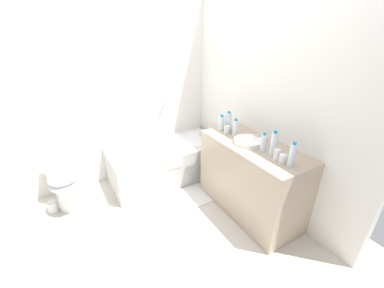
{
  "coord_description": "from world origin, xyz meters",
  "views": [
    {
      "loc": [
        -0.68,
        -1.98,
        2.01
      ],
      "look_at": [
        0.62,
        0.25,
        0.76
      ],
      "focal_mm": 23.06,
      "sensor_mm": 36.0,
      "label": 1
    }
  ],
  "objects_px": {
    "water_bottle_0": "(235,128)",
    "water_bottle_3": "(263,143)",
    "drinking_glass_1": "(277,155)",
    "drinking_glass_3": "(282,159)",
    "sink_basin": "(248,141)",
    "water_bottle_2": "(292,155)",
    "bath_mat": "(197,195)",
    "toilet": "(65,179)",
    "water_bottle_1": "(274,144)",
    "toilet_paper_roll": "(52,207)",
    "drinking_glass_0": "(227,129)",
    "sink_faucet": "(261,137)",
    "drinking_glass_2": "(234,129)",
    "water_bottle_5": "(221,123)",
    "bathtub": "(166,160)",
    "water_bottle_4": "(229,121)"
  },
  "relations": [
    {
      "from": "water_bottle_0",
      "to": "water_bottle_3",
      "type": "xyz_separation_m",
      "value": [
        -0.0,
        -0.44,
        -0.0
      ]
    },
    {
      "from": "water_bottle_3",
      "to": "toilet_paper_roll",
      "type": "xyz_separation_m",
      "value": [
        -2.0,
        1.28,
        -0.89
      ]
    },
    {
      "from": "water_bottle_5",
      "to": "drinking_glass_2",
      "type": "relative_size",
      "value": 2.15
    },
    {
      "from": "toilet",
      "to": "toilet_paper_roll",
      "type": "relative_size",
      "value": 5.77
    },
    {
      "from": "sink_basin",
      "to": "bath_mat",
      "type": "relative_size",
      "value": 0.46
    },
    {
      "from": "toilet",
      "to": "water_bottle_2",
      "type": "relative_size",
      "value": 3.13
    },
    {
      "from": "drinking_glass_2",
      "to": "bath_mat",
      "type": "height_order",
      "value": "drinking_glass_2"
    },
    {
      "from": "toilet",
      "to": "water_bottle_5",
      "type": "height_order",
      "value": "water_bottle_5"
    },
    {
      "from": "sink_basin",
      "to": "drinking_glass_2",
      "type": "bearing_deg",
      "value": 80.66
    },
    {
      "from": "water_bottle_2",
      "to": "drinking_glass_2",
      "type": "height_order",
      "value": "water_bottle_2"
    },
    {
      "from": "sink_faucet",
      "to": "drinking_glass_2",
      "type": "relative_size",
      "value": 1.71
    },
    {
      "from": "sink_basin",
      "to": "water_bottle_0",
      "type": "relative_size",
      "value": 1.52
    },
    {
      "from": "water_bottle_0",
      "to": "water_bottle_5",
      "type": "relative_size",
      "value": 1.07
    },
    {
      "from": "toilet",
      "to": "water_bottle_1",
      "type": "height_order",
      "value": "water_bottle_1"
    },
    {
      "from": "drinking_glass_1",
      "to": "drinking_glass_3",
      "type": "relative_size",
      "value": 1.19
    },
    {
      "from": "sink_faucet",
      "to": "water_bottle_2",
      "type": "xyz_separation_m",
      "value": [
        -0.18,
        -0.55,
        0.08
      ]
    },
    {
      "from": "drinking_glass_0",
      "to": "drinking_glass_2",
      "type": "bearing_deg",
      "value": -19.64
    },
    {
      "from": "bath_mat",
      "to": "sink_basin",
      "type": "bearing_deg",
      "value": -52.29
    },
    {
      "from": "sink_faucet",
      "to": "water_bottle_5",
      "type": "relative_size",
      "value": 0.8
    },
    {
      "from": "sink_basin",
      "to": "water_bottle_5",
      "type": "bearing_deg",
      "value": 93.59
    },
    {
      "from": "water_bottle_0",
      "to": "bath_mat",
      "type": "height_order",
      "value": "water_bottle_0"
    },
    {
      "from": "water_bottle_2",
      "to": "drinking_glass_1",
      "type": "height_order",
      "value": "water_bottle_2"
    },
    {
      "from": "sink_faucet",
      "to": "drinking_glass_1",
      "type": "height_order",
      "value": "drinking_glass_1"
    },
    {
      "from": "bathtub",
      "to": "water_bottle_1",
      "type": "relative_size",
      "value": 6.08
    },
    {
      "from": "water_bottle_1",
      "to": "water_bottle_2",
      "type": "height_order",
      "value": "water_bottle_1"
    },
    {
      "from": "water_bottle_0",
      "to": "drinking_glass_0",
      "type": "relative_size",
      "value": 2.26
    },
    {
      "from": "drinking_glass_2",
      "to": "bath_mat",
      "type": "distance_m",
      "value": 1.0
    },
    {
      "from": "toilet",
      "to": "drinking_glass_3",
      "type": "relative_size",
      "value": 8.61
    },
    {
      "from": "water_bottle_2",
      "to": "bath_mat",
      "type": "bearing_deg",
      "value": 109.42
    },
    {
      "from": "toilet_paper_roll",
      "to": "water_bottle_4",
      "type": "bearing_deg",
      "value": -18.02
    },
    {
      "from": "water_bottle_1",
      "to": "sink_basin",
      "type": "bearing_deg",
      "value": 93.49
    },
    {
      "from": "toilet",
      "to": "drinking_glass_3",
      "type": "bearing_deg",
      "value": 52.26
    },
    {
      "from": "drinking_glass_3",
      "to": "toilet_paper_roll",
      "type": "distance_m",
      "value": 2.65
    },
    {
      "from": "sink_basin",
      "to": "water_bottle_0",
      "type": "xyz_separation_m",
      "value": [
        0.01,
        0.24,
        0.07
      ]
    },
    {
      "from": "water_bottle_3",
      "to": "drinking_glass_0",
      "type": "height_order",
      "value": "water_bottle_3"
    },
    {
      "from": "water_bottle_0",
      "to": "water_bottle_1",
      "type": "relative_size",
      "value": 0.8
    },
    {
      "from": "drinking_glass_1",
      "to": "drinking_glass_3",
      "type": "xyz_separation_m",
      "value": [
        -0.0,
        -0.07,
        -0.01
      ]
    },
    {
      "from": "sink_faucet",
      "to": "water_bottle_3",
      "type": "bearing_deg",
      "value": -131.0
    },
    {
      "from": "water_bottle_1",
      "to": "drinking_glass_3",
      "type": "relative_size",
      "value": 2.97
    },
    {
      "from": "drinking_glass_2",
      "to": "drinking_glass_3",
      "type": "xyz_separation_m",
      "value": [
        -0.07,
        -0.78,
        -0.0
      ]
    },
    {
      "from": "water_bottle_3",
      "to": "drinking_glass_2",
      "type": "relative_size",
      "value": 2.2
    },
    {
      "from": "water_bottle_3",
      "to": "sink_basin",
      "type": "bearing_deg",
      "value": 90.85
    },
    {
      "from": "water_bottle_5",
      "to": "water_bottle_0",
      "type": "bearing_deg",
      "value": -80.84
    },
    {
      "from": "sink_faucet",
      "to": "water_bottle_0",
      "type": "relative_size",
      "value": 0.74
    },
    {
      "from": "water_bottle_2",
      "to": "drinking_glass_2",
      "type": "bearing_deg",
      "value": 86.81
    },
    {
      "from": "toilet",
      "to": "water_bottle_2",
      "type": "distance_m",
      "value": 2.51
    },
    {
      "from": "water_bottle_5",
      "to": "drinking_glass_3",
      "type": "distance_m",
      "value": 0.93
    },
    {
      "from": "drinking_glass_0",
      "to": "water_bottle_5",
      "type": "bearing_deg",
      "value": 88.84
    },
    {
      "from": "sink_basin",
      "to": "water_bottle_5",
      "type": "distance_m",
      "value": 0.46
    },
    {
      "from": "water_bottle_3",
      "to": "water_bottle_4",
      "type": "xyz_separation_m",
      "value": [
        0.04,
        0.61,
        0.02
      ]
    }
  ]
}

